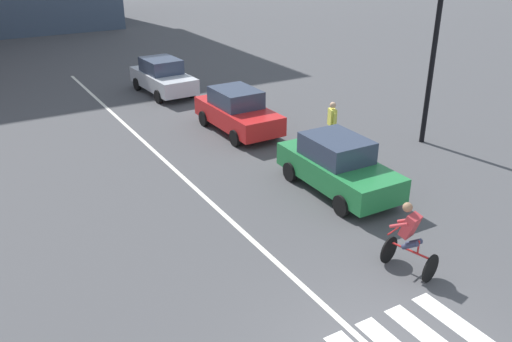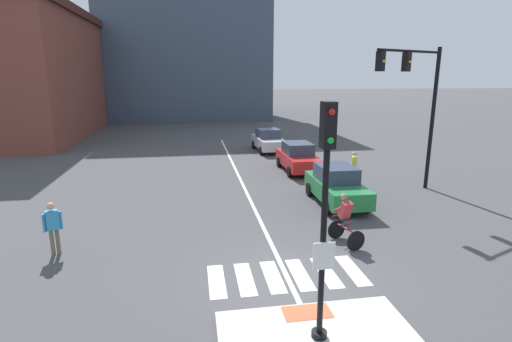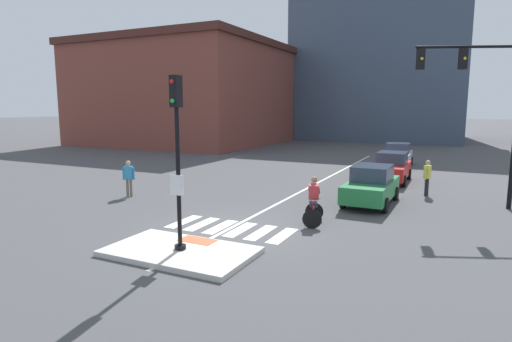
{
  "view_description": "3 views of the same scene",
  "coord_description": "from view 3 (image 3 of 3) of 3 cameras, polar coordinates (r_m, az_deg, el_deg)",
  "views": [
    {
      "loc": [
        -5.73,
        -5.05,
        7.08
      ],
      "look_at": [
        0.43,
        5.4,
        1.6
      ],
      "focal_mm": 37.45,
      "sensor_mm": 36.0,
      "label": 1
    },
    {
      "loc": [
        -2.4,
        -9.33,
        5.36
      ],
      "look_at": [
        -0.05,
        5.16,
        1.79
      ],
      "focal_mm": 27.49,
      "sensor_mm": 36.0,
      "label": 2
    },
    {
      "loc": [
        6.89,
        -11.9,
        4.1
      ],
      "look_at": [
        -0.6,
        3.45,
        1.49
      ],
      "focal_mm": 29.63,
      "sensor_mm": 36.0,
      "label": 3
    }
  ],
  "objects": [
    {
      "name": "ground_plane",
      "position": [
        14.35,
        -3.94,
        -7.95
      ],
      "size": [
        300.0,
        300.0,
        0.0
      ],
      "primitive_type": "plane",
      "color": "#474749"
    },
    {
      "name": "pedestrian_waiting_far_side",
      "position": [
        21.06,
        22.12,
        -0.49
      ],
      "size": [
        0.32,
        0.53,
        1.67
      ],
      "color": "black",
      "rests_on": "ground"
    },
    {
      "name": "crosswalk_stripe_a",
      "position": [
        15.54,
        -9.71,
        -6.73
      ],
      "size": [
        0.44,
        1.8,
        0.01
      ],
      "primitive_type": "cube",
      "color": "silver",
      "rests_on": "ground"
    },
    {
      "name": "lane_centre_line",
      "position": [
        23.32,
        8.41,
        -1.54
      ],
      "size": [
        0.14,
        28.0,
        0.01
      ],
      "primitive_type": "cube",
      "color": "silver",
      "rests_on": "ground"
    },
    {
      "name": "traffic_light_mast",
      "position": [
        19.06,
        28.64,
        9.01
      ],
      "size": [
        3.85,
        1.77,
        6.64
      ],
      "color": "black",
      "rests_on": "ground"
    },
    {
      "name": "crosswalk_stripe_d",
      "position": [
        14.36,
        -2.14,
        -7.9
      ],
      "size": [
        0.44,
        1.8,
        0.01
      ],
      "primitive_type": "cube",
      "color": "silver",
      "rests_on": "ground"
    },
    {
      "name": "cyclist",
      "position": [
        14.96,
        7.78,
        -3.88
      ],
      "size": [
        0.91,
        1.22,
        1.68
      ],
      "color": "black",
      "rests_on": "ground"
    },
    {
      "name": "crosswalk_stripe_e",
      "position": [
        14.03,
        0.66,
        -8.3
      ],
      "size": [
        0.44,
        1.8,
        0.01
      ],
      "primitive_type": "cube",
      "color": "silver",
      "rests_on": "ground"
    },
    {
      "name": "crosswalk_stripe_b",
      "position": [
        15.12,
        -7.32,
        -7.12
      ],
      "size": [
        0.44,
        1.8,
        0.01
      ],
      "primitive_type": "cube",
      "color": "silver",
      "rests_on": "ground"
    },
    {
      "name": "signal_pole",
      "position": [
        11.61,
        -10.58,
        3.2
      ],
      "size": [
        0.44,
        0.38,
        4.77
      ],
      "color": "black",
      "rests_on": "traffic_island"
    },
    {
      "name": "car_red_eastbound_far",
      "position": [
        24.39,
        17.81,
        0.5
      ],
      "size": [
        1.88,
        4.12,
        1.64
      ],
      "color": "red",
      "rests_on": "ground"
    },
    {
      "name": "crosswalk_stripe_c",
      "position": [
        14.73,
        -4.8,
        -7.51
      ],
      "size": [
        0.44,
        1.8,
        0.01
      ],
      "primitive_type": "cube",
      "color": "silver",
      "rests_on": "ground"
    },
    {
      "name": "building_corner_left",
      "position": [
        49.09,
        -9.66,
        10.26
      ],
      "size": [
        20.17,
        18.19,
        11.1
      ],
      "color": "brown",
      "rests_on": "ground"
    },
    {
      "name": "car_green_eastbound_mid",
      "position": [
        18.53,
        15.3,
        -1.86
      ],
      "size": [
        1.89,
        4.13,
        1.64
      ],
      "color": "#237A3D",
      "rests_on": "ground"
    },
    {
      "name": "traffic_island",
      "position": [
        12.24,
        -10.17,
        -10.66
      ],
      "size": [
        4.12,
        2.42,
        0.15
      ],
      "primitive_type": "cube",
      "color": "beige",
      "rests_on": "ground"
    },
    {
      "name": "crosswalk_stripe_f",
      "position": [
        13.73,
        3.6,
        -8.7
      ],
      "size": [
        0.44,
        1.8,
        0.01
      ],
      "primitive_type": "cube",
      "color": "silver",
      "rests_on": "ground"
    },
    {
      "name": "tactile_pad_front",
      "position": [
        12.88,
        -7.9,
        -9.25
      ],
      "size": [
        1.1,
        0.6,
        0.01
      ],
      "primitive_type": "cube",
      "color": "#DB5B38",
      "rests_on": "traffic_island"
    },
    {
      "name": "building_corner_right",
      "position": [
        58.34,
        16.88,
        14.54
      ],
      "size": [
        20.49,
        17.03,
        20.83
      ],
      "color": "#3D4C60",
      "rests_on": "ground"
    },
    {
      "name": "car_silver_eastbound_distant",
      "position": [
        30.71,
        18.59,
        2.07
      ],
      "size": [
        1.99,
        4.18,
        1.64
      ],
      "color": "silver",
      "rests_on": "ground"
    },
    {
      "name": "pedestrian_at_curb_left",
      "position": [
        20.18,
        -16.81,
        -0.59
      ],
      "size": [
        0.5,
        0.36,
        1.67
      ],
      "color": "#6B6051",
      "rests_on": "ground"
    }
  ]
}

